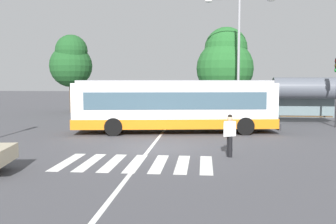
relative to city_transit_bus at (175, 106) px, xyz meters
name	(u,v)px	position (x,y,z in m)	size (l,w,h in m)	color
ground_plane	(155,149)	(-0.48, -5.21, -1.59)	(160.00, 160.00, 0.00)	#47474C
city_transit_bus	(175,106)	(0.00, 0.00, 0.00)	(11.94, 4.14, 3.06)	black
pedestrian_crossing_street	(230,133)	(2.73, -6.75, -0.62)	(0.52, 0.42, 1.72)	black
parked_car_champagne	(167,105)	(-1.60, 11.86, -0.82)	(2.08, 4.60, 1.35)	black
parked_car_teal	(195,106)	(0.95, 11.35, -0.82)	(2.09, 4.60, 1.35)	black
parked_car_charcoal	(226,106)	(3.66, 11.37, -0.82)	(1.95, 4.54, 1.35)	black
bus_stop_shelter	(307,89)	(9.01, 5.96, 0.83)	(4.72, 1.54, 3.25)	#28282B
twin_arm_street_lamp	(239,44)	(4.33, 7.78, 4.20)	(5.30, 0.32, 9.37)	#939399
background_tree_left	(71,62)	(-10.58, 12.22, 3.16)	(3.92, 3.92, 7.20)	brown
background_tree_right	(225,63)	(3.56, 12.14, 3.00)	(5.06, 5.06, 7.74)	brown
crosswalk_painted_stripes	(136,163)	(-0.81, -8.25, -1.58)	(5.67, 3.06, 0.01)	silver
lane_center_line	(156,141)	(-0.71, -3.21, -1.58)	(0.16, 24.00, 0.01)	silver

